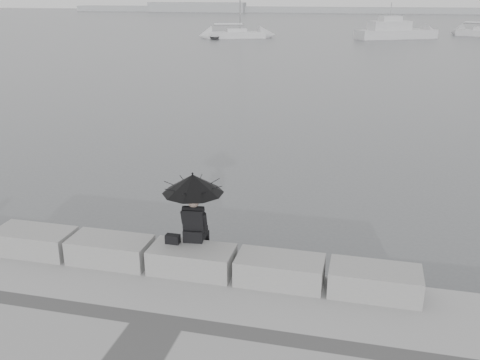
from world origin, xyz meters
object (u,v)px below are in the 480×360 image
(dinghy, at_px, (214,37))
(motor_cruiser, at_px, (396,31))
(seated_person, at_px, (193,192))
(sailboat_left, at_px, (237,34))

(dinghy, bearing_deg, motor_cruiser, -8.52)
(seated_person, height_order, dinghy, seated_person)
(seated_person, relative_size, sailboat_left, 0.11)
(dinghy, bearing_deg, sailboat_left, 21.20)
(motor_cruiser, bearing_deg, sailboat_left, 162.14)
(sailboat_left, height_order, dinghy, sailboat_left)
(sailboat_left, xyz_separation_m, motor_cruiser, (20.05, 3.85, 0.36))
(seated_person, xyz_separation_m, sailboat_left, (-14.33, 60.34, -1.48))
(seated_person, relative_size, motor_cruiser, 0.13)
(seated_person, relative_size, dinghy, 0.50)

